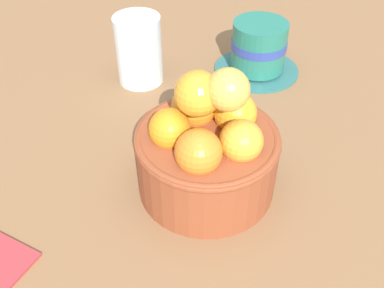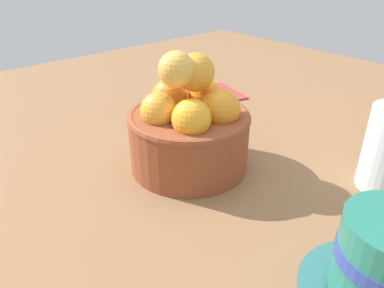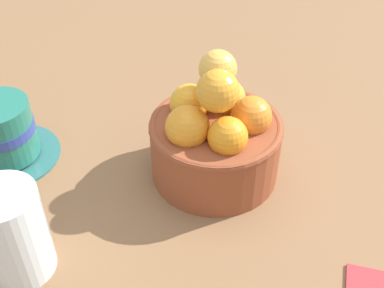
% 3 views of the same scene
% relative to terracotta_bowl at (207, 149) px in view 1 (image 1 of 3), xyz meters
% --- Properties ---
extents(ground_plane, '(1.26, 1.14, 0.05)m').
position_rel_terracotta_bowl_xyz_m(ground_plane, '(0.00, -0.00, -0.08)').
color(ground_plane, brown).
extents(terracotta_bowl, '(0.15, 0.15, 0.15)m').
position_rel_terracotta_bowl_xyz_m(terracotta_bowl, '(0.00, 0.00, 0.00)').
color(terracotta_bowl, brown).
rests_on(terracotta_bowl, ground_plane).
extents(coffee_cup, '(0.12, 0.12, 0.08)m').
position_rel_terracotta_bowl_xyz_m(coffee_cup, '(0.02, 0.25, -0.02)').
color(coffee_cup, '#2D6968').
rests_on(coffee_cup, ground_plane).
extents(water_glass, '(0.06, 0.06, 0.10)m').
position_rel_terracotta_bowl_xyz_m(water_glass, '(-0.14, 0.18, -0.00)').
color(water_glass, silver).
rests_on(water_glass, ground_plane).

